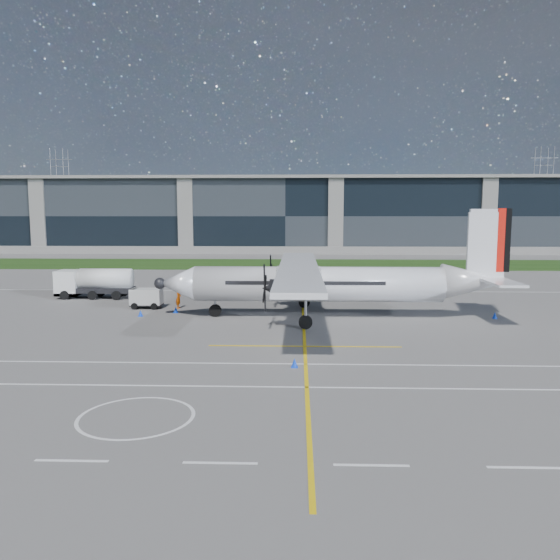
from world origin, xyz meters
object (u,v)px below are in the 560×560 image
object	(u,v)px
pylon_east	(542,192)
safety_cone_tail	(495,315)
pylon_west	(61,193)
safety_cone_fwd	(140,313)
safety_cone_portwing	(294,363)
baggage_tug	(147,298)
safety_cone_stbdwing	(299,288)
fuel_tanker_truck	(89,283)
ground_crew_person	(178,296)
turboprop_aircraft	(331,263)
safety_cone_nose_stbd	(176,310)

from	to	relation	value
pylon_east	safety_cone_tail	bearing A→B (deg)	-114.57
pylon_west	safety_cone_fwd	size ratio (longest dim) A/B	60.00
safety_cone_portwing	pylon_west	bearing A→B (deg)	117.15
baggage_tug	safety_cone_stbdwing	world-z (taller)	baggage_tug
baggage_tug	safety_cone_stbdwing	xyz separation A→B (m)	(13.30, 11.23, -0.60)
fuel_tanker_truck	ground_crew_person	distance (m)	11.30
pylon_west	safety_cone_portwing	world-z (taller)	pylon_west
turboprop_aircraft	safety_cone_tail	distance (m)	13.48
baggage_tug	safety_cone_portwing	world-z (taller)	baggage_tug
turboprop_aircraft	safety_cone_portwing	distance (m)	15.01
pylon_west	safety_cone_portwing	distance (m)	181.13
fuel_tanker_truck	safety_cone_nose_stbd	size ratio (longest dim) A/B	15.35
safety_cone_portwing	safety_cone_fwd	xyz separation A→B (m)	(-12.44, 14.10, 0.00)
pylon_west	baggage_tug	size ratio (longest dim) A/B	10.62
pylon_west	safety_cone_portwing	xyz separation A→B (m)	(82.39, -160.63, -14.75)
turboprop_aircraft	safety_cone_nose_stbd	xyz separation A→B (m)	(-12.72, 1.53, -4.04)
fuel_tanker_truck	safety_cone_tail	bearing A→B (deg)	-14.41
safety_cone_fwd	pylon_east	bearing A→B (deg)	57.03
safety_cone_portwing	safety_cone_fwd	bearing A→B (deg)	131.41
pylon_west	fuel_tanker_truck	bearing A→B (deg)	-65.59
pylon_west	fuel_tanker_truck	size ratio (longest dim) A/B	3.91
safety_cone_fwd	safety_cone_nose_stbd	size ratio (longest dim) A/B	1.00
pylon_west	pylon_east	size ratio (longest dim) A/B	1.00
safety_cone_stbdwing	safety_cone_nose_stbd	xyz separation A→B (m)	(-10.26, -13.42, 0.00)
safety_cone_fwd	fuel_tanker_truck	bearing A→B (deg)	129.69
safety_cone_portwing	safety_cone_fwd	world-z (taller)	same
safety_cone_tail	safety_cone_nose_stbd	world-z (taller)	same
ground_crew_person	safety_cone_tail	xyz separation A→B (m)	(25.80, -3.71, -0.82)
safety_cone_tail	pylon_west	bearing A→B (deg)	123.78
baggage_tug	safety_cone_fwd	world-z (taller)	baggage_tug
turboprop_aircraft	baggage_tug	world-z (taller)	turboprop_aircraft
pylon_east	baggage_tug	distance (m)	172.37
safety_cone_tail	safety_cone_stbdwing	world-z (taller)	same
safety_cone_fwd	baggage_tug	bearing A→B (deg)	98.28
fuel_tanker_truck	safety_cone_fwd	bearing A→B (deg)	-50.31
pylon_west	pylon_east	distance (m)	165.00
fuel_tanker_truck	ground_crew_person	xyz separation A→B (m)	(9.88, -5.46, -0.37)
pylon_east	fuel_tanker_truck	distance (m)	172.01
turboprop_aircraft	fuel_tanker_truck	world-z (taller)	turboprop_aircraft
safety_cone_tail	safety_cone_stbdwing	size ratio (longest dim) A/B	1.00
fuel_tanker_truck	safety_cone_nose_stbd	bearing A→B (deg)	-36.84
safety_cone_nose_stbd	pylon_east	bearing A→B (deg)	57.43
pylon_west	pylon_east	world-z (taller)	same
safety_cone_fwd	safety_cone_stbdwing	bearing A→B (deg)	49.70
turboprop_aircraft	safety_cone_stbdwing	xyz separation A→B (m)	(-2.46, 14.95, -4.04)
baggage_tug	safety_cone_stbdwing	bearing A→B (deg)	40.19
pylon_west	fuel_tanker_truck	xyz separation A→B (m)	(62.33, -137.35, -13.56)
safety_cone_fwd	turboprop_aircraft	bearing A→B (deg)	0.31
pylon_west	turboprop_aircraft	distance (m)	169.74
safety_cone_portwing	fuel_tanker_truck	bearing A→B (deg)	130.74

